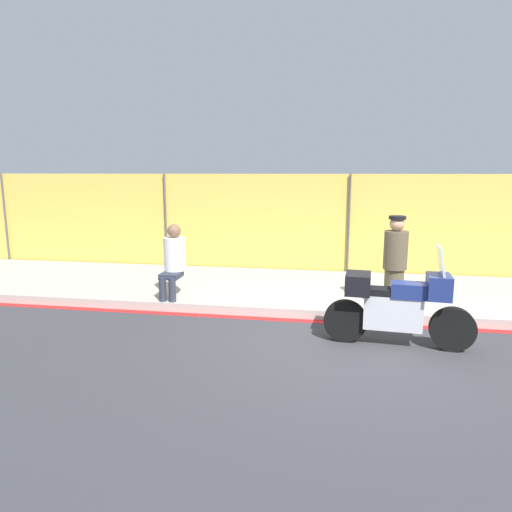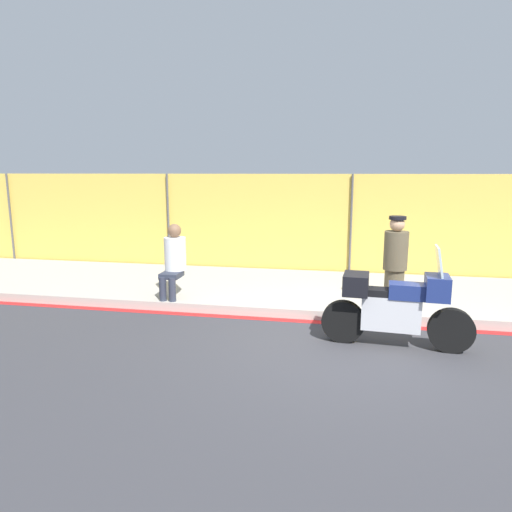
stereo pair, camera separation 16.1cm
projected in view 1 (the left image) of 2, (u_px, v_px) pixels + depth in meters
The scene contains 7 objects.
ground_plane at pixel (354, 346), 6.75m from camera, with size 120.00×120.00×0.00m, color #38383D.
sidewalk at pixel (349, 292), 9.42m from camera, with size 33.81×3.29×0.17m.
curb_paint_stripe at pixel (351, 323), 7.75m from camera, with size 33.81×0.18×0.01m.
storefront_fence at pixel (349, 227), 10.88m from camera, with size 32.12×0.17×2.49m.
motorcycle at pixel (397, 305), 6.66m from camera, with size 2.16×0.60×1.53m.
officer_standing at pixel (395, 261), 8.07m from camera, with size 0.41×0.41×1.62m.
person_seated_on_curb at pixel (174, 257), 8.70m from camera, with size 0.42×0.72×1.39m.
Camera 1 is at (-0.35, -6.55, 2.55)m, focal length 32.00 mm.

